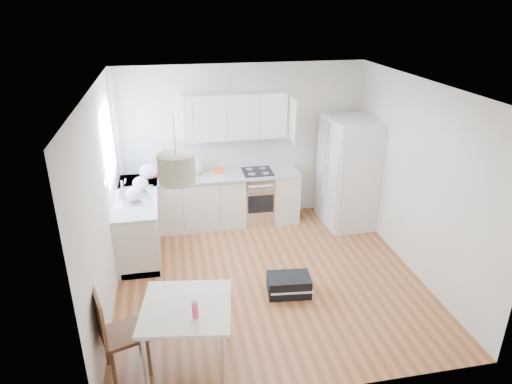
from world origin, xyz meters
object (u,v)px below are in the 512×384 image
dining_table (187,312)px  dining_chair (124,332)px  refrigerator (349,173)px  gym_bag (289,285)px

dining_table → dining_chair: size_ratio=1.04×
dining_table → dining_chair: dining_chair is taller
refrigerator → dining_chair: size_ratio=1.84×
dining_table → gym_bag: dining_table is taller
refrigerator → gym_bag: 2.54m
dining_chair → gym_bag: (2.03, 0.99, -0.37)m
refrigerator → gym_bag: size_ratio=3.28×
dining_chair → gym_bag: dining_chair is taller
dining_table → dining_chair: (-0.65, -0.01, -0.14)m
refrigerator → dining_table: size_ratio=1.77×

